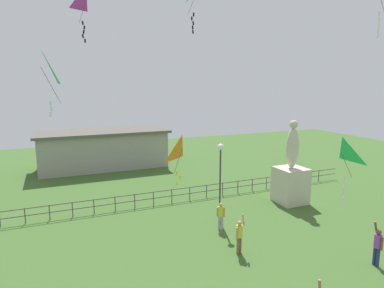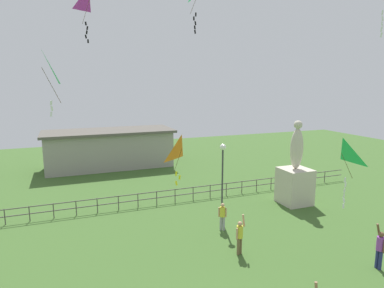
{
  "view_description": "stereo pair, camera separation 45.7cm",
  "coord_description": "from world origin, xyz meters",
  "px_view_note": "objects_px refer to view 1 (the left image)",
  "views": [
    {
      "loc": [
        -4.3,
        -6.95,
        8.14
      ],
      "look_at": [
        1.47,
        6.7,
        5.46
      ],
      "focal_mm": 31.18,
      "sensor_mm": 36.0,
      "label": 1
    },
    {
      "loc": [
        -3.88,
        -7.13,
        8.14
      ],
      "look_at": [
        1.47,
        6.7,
        5.46
      ],
      "focal_mm": 31.18,
      "sensor_mm": 36.0,
      "label": 2
    }
  ],
  "objects_px": {
    "person_3": "(239,234)",
    "kite_3": "(86,1)",
    "kite_1": "(341,155)",
    "kite_6": "(182,149)",
    "kite_5": "(41,68)",
    "statue_monument": "(291,178)",
    "person_0": "(378,244)",
    "person_2": "(221,214)",
    "lamppost": "(220,166)"
  },
  "relations": [
    {
      "from": "kite_6",
      "to": "person_2",
      "type": "bearing_deg",
      "value": 37.89
    },
    {
      "from": "person_0",
      "to": "kite_5",
      "type": "distance_m",
      "value": 16.09
    },
    {
      "from": "lamppost",
      "to": "kite_1",
      "type": "bearing_deg",
      "value": -77.92
    },
    {
      "from": "person_2",
      "to": "person_3",
      "type": "height_order",
      "value": "person_3"
    },
    {
      "from": "person_3",
      "to": "kite_5",
      "type": "bearing_deg",
      "value": 171.2
    },
    {
      "from": "kite_1",
      "to": "kite_3",
      "type": "relative_size",
      "value": 1.06
    },
    {
      "from": "person_0",
      "to": "kite_3",
      "type": "relative_size",
      "value": 0.77
    },
    {
      "from": "person_0",
      "to": "kite_1",
      "type": "distance_m",
      "value": 5.11
    },
    {
      "from": "lamppost",
      "to": "person_0",
      "type": "distance_m",
      "value": 8.69
    },
    {
      "from": "statue_monument",
      "to": "kite_1",
      "type": "height_order",
      "value": "kite_1"
    },
    {
      "from": "statue_monument",
      "to": "person_0",
      "type": "xyz_separation_m",
      "value": [
        -1.82,
        -8.21,
        -0.71
      ]
    },
    {
      "from": "kite_5",
      "to": "kite_6",
      "type": "bearing_deg",
      "value": -11.62
    },
    {
      "from": "kite_1",
      "to": "kite_5",
      "type": "relative_size",
      "value": 1.08
    },
    {
      "from": "person_0",
      "to": "kite_6",
      "type": "bearing_deg",
      "value": 156.14
    },
    {
      "from": "person_0",
      "to": "kite_1",
      "type": "bearing_deg",
      "value": -179.51
    },
    {
      "from": "kite_5",
      "to": "kite_6",
      "type": "xyz_separation_m",
      "value": [
        5.33,
        -1.1,
        -3.36
      ]
    },
    {
      "from": "person_2",
      "to": "kite_1",
      "type": "xyz_separation_m",
      "value": [
        2.06,
        -6.14,
        4.47
      ]
    },
    {
      "from": "kite_3",
      "to": "person_2",
      "type": "bearing_deg",
      "value": -24.44
    },
    {
      "from": "kite_3",
      "to": "statue_monument",
      "type": "bearing_deg",
      "value": -3.53
    },
    {
      "from": "lamppost",
      "to": "kite_5",
      "type": "height_order",
      "value": "kite_5"
    },
    {
      "from": "person_0",
      "to": "kite_6",
      "type": "distance_m",
      "value": 9.78
    },
    {
      "from": "kite_5",
      "to": "kite_1",
      "type": "bearing_deg",
      "value": -23.59
    },
    {
      "from": "person_2",
      "to": "person_3",
      "type": "relative_size",
      "value": 0.8
    },
    {
      "from": "person_3",
      "to": "kite_3",
      "type": "height_order",
      "value": "kite_3"
    },
    {
      "from": "kite_6",
      "to": "kite_3",
      "type": "bearing_deg",
      "value": 119.24
    },
    {
      "from": "person_3",
      "to": "person_2",
      "type": "bearing_deg",
      "value": 81.03
    },
    {
      "from": "lamppost",
      "to": "kite_3",
      "type": "xyz_separation_m",
      "value": [
        -6.86,
        1.79,
        8.88
      ]
    },
    {
      "from": "kite_1",
      "to": "kite_6",
      "type": "bearing_deg",
      "value": 146.31
    },
    {
      "from": "lamppost",
      "to": "person_3",
      "type": "bearing_deg",
      "value": -103.74
    },
    {
      "from": "kite_3",
      "to": "kite_1",
      "type": "bearing_deg",
      "value": -47.03
    },
    {
      "from": "person_2",
      "to": "kite_3",
      "type": "height_order",
      "value": "kite_3"
    },
    {
      "from": "person_0",
      "to": "kite_1",
      "type": "relative_size",
      "value": 0.72
    },
    {
      "from": "kite_1",
      "to": "kite_5",
      "type": "xyz_separation_m",
      "value": [
        -10.69,
        4.67,
        3.33
      ]
    },
    {
      "from": "person_2",
      "to": "person_3",
      "type": "bearing_deg",
      "value": -98.97
    },
    {
      "from": "kite_5",
      "to": "kite_6",
      "type": "distance_m",
      "value": 6.39
    },
    {
      "from": "person_2",
      "to": "kite_6",
      "type": "xyz_separation_m",
      "value": [
        -3.3,
        -2.57,
        4.45
      ]
    },
    {
      "from": "person_3",
      "to": "kite_5",
      "type": "relative_size",
      "value": 0.76
    },
    {
      "from": "person_0",
      "to": "person_3",
      "type": "bearing_deg",
      "value": 146.79
    },
    {
      "from": "person_2",
      "to": "kite_5",
      "type": "bearing_deg",
      "value": -170.31
    },
    {
      "from": "statue_monument",
      "to": "person_3",
      "type": "xyz_separation_m",
      "value": [
        -6.97,
        -4.83,
        -0.75
      ]
    },
    {
      "from": "person_2",
      "to": "kite_3",
      "type": "bearing_deg",
      "value": 155.56
    },
    {
      "from": "lamppost",
      "to": "person_0",
      "type": "bearing_deg",
      "value": -59.7
    },
    {
      "from": "kite_1",
      "to": "kite_3",
      "type": "height_order",
      "value": "kite_3"
    },
    {
      "from": "statue_monument",
      "to": "kite_3",
      "type": "bearing_deg",
      "value": 176.47
    },
    {
      "from": "kite_5",
      "to": "person_0",
      "type": "bearing_deg",
      "value": -19.18
    },
    {
      "from": "person_2",
      "to": "person_3",
      "type": "xyz_separation_m",
      "value": [
        -0.43,
        -2.74,
        0.08
      ]
    },
    {
      "from": "kite_5",
      "to": "kite_3",
      "type": "bearing_deg",
      "value": 62.49
    },
    {
      "from": "person_2",
      "to": "kite_5",
      "type": "xyz_separation_m",
      "value": [
        -8.63,
        -1.47,
        7.81
      ]
    },
    {
      "from": "person_0",
      "to": "person_3",
      "type": "xyz_separation_m",
      "value": [
        -5.16,
        3.38,
        -0.04
      ]
    },
    {
      "from": "person_0",
      "to": "kite_6",
      "type": "height_order",
      "value": "kite_6"
    }
  ]
}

